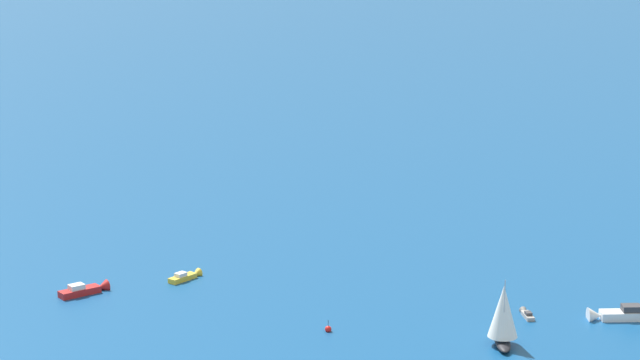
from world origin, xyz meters
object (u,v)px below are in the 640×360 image
at_px(motorboat_outer_ring_b, 527,314).
at_px(marker_buoy, 328,329).
at_px(motorboat_outer_ring_c, 86,290).
at_px(motorboat_far_stbd, 618,314).
at_px(motorboat_mid_cluster, 186,276).
at_px(sailboat_ahead, 503,315).

height_order(motorboat_outer_ring_b, marker_buoy, marker_buoy).
height_order(motorboat_outer_ring_c, marker_buoy, motorboat_outer_ring_c).
bearing_deg(motorboat_far_stbd, motorboat_mid_cluster, 73.39).
relative_size(motorboat_outer_ring_c, marker_buoy, 4.19).
relative_size(motorboat_mid_cluster, motorboat_outer_ring_b, 1.30).
distance_m(motorboat_far_stbd, motorboat_outer_ring_c, 93.04).
xyz_separation_m(sailboat_ahead, motorboat_outer_ring_c, (25.96, 70.69, -4.39)).
relative_size(motorboat_mid_cluster, motorboat_outer_ring_c, 0.76).
bearing_deg(motorboat_outer_ring_c, motorboat_far_stbd, -98.78).
relative_size(motorboat_mid_cluster, marker_buoy, 3.17).
xyz_separation_m(motorboat_outer_ring_b, marker_buoy, (-6.98, 33.79, -0.00)).
xyz_separation_m(motorboat_far_stbd, motorboat_outer_ring_c, (14.21, 91.95, -0.15)).
bearing_deg(motorboat_mid_cluster, motorboat_outer_ring_c, 115.27).
distance_m(sailboat_ahead, motorboat_mid_cluster, 63.60).
bearing_deg(motorboat_mid_cluster, motorboat_far_stbd, -106.61).
bearing_deg(sailboat_ahead, marker_buoy, 76.90).
height_order(sailboat_ahead, motorboat_mid_cluster, sailboat_ahead).
height_order(motorboat_far_stbd, motorboat_outer_ring_c, motorboat_far_stbd).
distance_m(sailboat_ahead, motorboat_outer_ring_c, 75.43).
distance_m(sailboat_ahead, motorboat_outer_ring_b, 15.50).
bearing_deg(motorboat_mid_cluster, motorboat_outer_ring_b, -109.09).
relative_size(motorboat_far_stbd, motorboat_outer_ring_b, 2.18).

